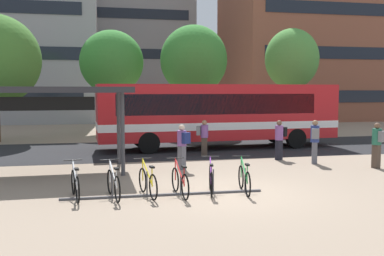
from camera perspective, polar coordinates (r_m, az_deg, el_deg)
The scene contains 21 objects.
ground at distance 12.56m, azimuth 5.12°, elevation -8.48°, with size 200.00×200.00×0.00m, color gray.
bus_lane_asphalt at distance 21.72m, azimuth -2.13°, elevation -2.75°, with size 80.00×7.20×0.01m, color #232326.
city_bus at distance 22.04m, azimuth 3.62°, elevation 1.98°, with size 12.14×3.18×3.20m.
bike_rack at distance 12.22m, azimuth -3.68°, elevation -8.39°, with size 5.61×0.15×0.70m.
parked_bicycle_silver_0 at distance 12.21m, azimuth -14.99°, elevation -7.17°, with size 0.52×1.71×0.99m.
parked_bicycle_white_1 at distance 12.06m, azimuth -10.21°, elevation -7.24°, with size 0.52×1.71×0.99m.
parked_bicycle_yellow_2 at distance 12.17m, azimuth -5.80°, elevation -7.07°, with size 0.53×1.70×0.99m.
parked_bicycle_red_3 at distance 12.14m, azimuth -1.58°, elevation -7.07°, with size 0.52×1.72×0.99m.
parked_bicycle_purple_4 at distance 12.44m, azimuth 2.47°, elevation -6.78°, with size 0.56×1.70×0.99m.
parked_bicycle_green_5 at distance 12.58m, azimuth 6.84°, elevation -6.68°, with size 0.52×1.72×0.99m.
transit_shelter at distance 16.18m, azimuth -18.35°, elevation 4.43°, with size 5.91×3.34×3.03m.
commuter_black_pack_0 at distance 18.64m, azimuth 11.37°, elevation -1.17°, with size 0.60×0.51×1.66m.
commuter_navy_pack_1 at distance 15.99m, azimuth -1.27°, elevation -2.06°, with size 0.51×0.60×1.66m.
commuter_grey_pack_2 at distance 17.93m, azimuth 15.74°, elevation -1.36°, with size 0.49×0.60×1.74m.
commuter_grey_pack_3 at distance 17.70m, azimuth 23.04°, elevation -1.70°, with size 0.43×0.58×1.70m.
commuter_grey_pack_4 at distance 19.45m, azimuth 1.51°, elevation -0.95°, with size 0.59×0.44×1.59m.
street_tree_0 at distance 30.15m, azimuth 12.89°, elevation 8.76°, with size 3.56×3.56×7.01m.
street_tree_2 at distance 30.33m, azimuth -10.44°, elevation 8.45°, with size 4.29×4.29×6.96m.
street_tree_3 at distance 29.20m, azimuth 0.23°, elevation 8.85°, with size 4.42×4.42×7.21m.
building_right_wing at distance 48.15m, azimuth 16.30°, elevation 12.98°, with size 18.63×11.99×19.62m.
building_centre_block at distance 54.48m, azimuth -8.57°, elevation 8.63°, with size 15.08×11.66×12.94m.
Camera 1 is at (-3.53, -11.70, 2.91)m, focal length 40.87 mm.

